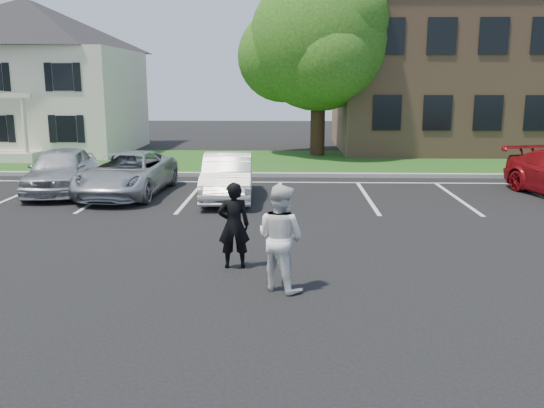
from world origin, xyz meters
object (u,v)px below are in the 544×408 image
at_px(tree, 321,44).
at_px(car_silver_west, 61,170).
at_px(car_silver_minivan, 127,174).
at_px(car_white_sedan, 228,177).
at_px(house, 31,77).
at_px(man_black_suit, 234,225).
at_px(man_white_shirt, 280,237).

relative_size(tree, car_silver_west, 2.00).
relative_size(car_silver_minivan, car_white_sedan, 1.16).
height_order(house, man_black_suit, house).
bearing_deg(car_silver_west, car_silver_minivan, -14.06).
distance_m(house, man_white_shirt, 24.37).
bearing_deg(car_silver_minivan, house, 127.75).
distance_m(tree, man_black_suit, 18.27).
height_order(tree, car_white_sedan, tree).
relative_size(car_silver_west, car_white_sedan, 1.04).
height_order(tree, car_silver_minivan, tree).
relative_size(house, car_silver_minivan, 2.08).
bearing_deg(house, tree, -6.07).
height_order(car_silver_west, car_silver_minivan, car_silver_west).
bearing_deg(man_black_suit, car_silver_minivan, -68.97).
distance_m(car_silver_minivan, car_white_sedan, 3.36).
relative_size(man_black_suit, car_white_sedan, 0.40).
height_order(man_black_suit, car_silver_west, man_black_suit).
xyz_separation_m(car_silver_west, car_silver_minivan, (2.25, -0.26, -0.06)).
bearing_deg(car_silver_minivan, man_white_shirt, -56.15).
distance_m(man_black_suit, car_silver_minivan, 8.46).
bearing_deg(car_silver_minivan, man_black_suit, -57.43).
height_order(house, car_silver_west, house).
bearing_deg(house, man_white_shirt, -56.98).
bearing_deg(car_white_sedan, car_silver_west, 168.06).
height_order(house, car_white_sedan, house).
distance_m(house, car_silver_west, 13.25).
relative_size(house, tree, 1.17).
relative_size(man_white_shirt, car_silver_west, 0.43).
bearing_deg(car_silver_minivan, car_silver_west, 176.61).
bearing_deg(tree, man_black_suit, -98.15).
height_order(tree, car_silver_west, tree).
relative_size(tree, man_black_suit, 5.18).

